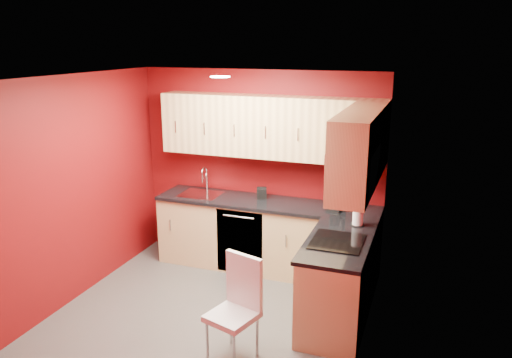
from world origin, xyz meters
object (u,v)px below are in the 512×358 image
Objects in this scene: microwave at (353,170)px; napkin_holder at (262,193)px; sink at (201,191)px; dining_chair at (232,311)px; paper_towel at (358,214)px; coffee_maker at (336,199)px.

microwave reaches higher than napkin_holder.
sink is 0.81m from napkin_holder.
napkin_holder is at bearing 118.90° from dining_chair.
napkin_holder is at bearing 156.50° from paper_towel.
napkin_holder is at bearing -173.65° from coffee_maker.
paper_towel is 0.27× the size of dining_chair.
dining_chair is (-0.56, -1.86, -0.56)m from coffee_maker.
napkin_holder is at bearing 139.54° from microwave.
sink is 2.15m from paper_towel.
paper_towel is at bearing -12.45° from sink.
napkin_holder is (-1.29, 1.10, -0.68)m from microwave.
microwave is 2.89× the size of paper_towel.
coffee_maker reaches higher than paper_towel.
napkin_holder is 1.41m from paper_towel.
microwave is at bearing -25.60° from sink.
microwave is 5.68× the size of napkin_holder.
coffee_maker is at bearing 90.39° from dining_chair.
napkin_holder is 2.10m from dining_chair.
paper_towel is at bearing 75.67° from dining_chair.
microwave is 1.83m from napkin_holder.
paper_towel is at bearing 89.98° from microwave.
dining_chair is (-0.88, -0.89, -1.17)m from microwave.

